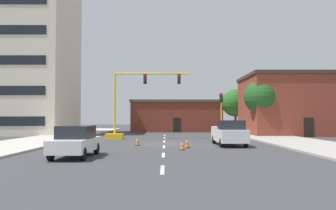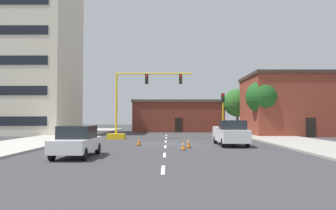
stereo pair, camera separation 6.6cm
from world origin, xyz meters
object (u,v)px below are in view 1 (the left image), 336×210
at_px(traffic_signal_gantry, 125,117).
at_px(traffic_cone_roadside_c, 182,146).
at_px(tree_right_mid, 260,97).
at_px(pickup_truck_white, 229,133).
at_px(tree_right_far, 235,103).
at_px(sedan_white_near_left, 76,141).
at_px(traffic_cone_roadside_b, 138,141).
at_px(traffic_cone_roadside_a, 187,143).
at_px(traffic_light_pole_right, 221,105).

distance_m(traffic_signal_gantry, traffic_cone_roadside_c, 12.86).
relative_size(tree_right_mid, pickup_truck_white, 1.21).
relative_size(tree_right_far, traffic_cone_roadside_c, 10.55).
distance_m(tree_right_mid, traffic_cone_roadside_c, 19.30).
xyz_separation_m(tree_right_far, sedan_white_near_left, (-15.30, -30.19, -3.51)).
relative_size(sedan_white_near_left, traffic_cone_roadside_b, 6.74).
bearing_deg(traffic_cone_roadside_a, tree_right_mid, 56.70).
bearing_deg(traffic_cone_roadside_b, tree_right_far, 60.97).
height_order(traffic_signal_gantry, sedan_white_near_left, traffic_signal_gantry).
bearing_deg(sedan_white_near_left, traffic_cone_roadside_c, 32.92).
xyz_separation_m(traffic_signal_gantry, traffic_light_pole_right, (10.14, 1.41, 1.31)).
bearing_deg(traffic_cone_roadside_b, traffic_signal_gantry, 103.80).
bearing_deg(tree_right_mid, traffic_cone_roadside_a, -123.30).
bearing_deg(tree_right_mid, traffic_signal_gantry, -163.87).
bearing_deg(traffic_signal_gantry, traffic_cone_roadside_a, -60.34).
xyz_separation_m(traffic_signal_gantry, sedan_white_near_left, (-0.84, -15.53, -1.33)).
xyz_separation_m(traffic_cone_roadside_a, traffic_cone_roadside_c, (-0.45, -1.52, -0.05)).
bearing_deg(traffic_signal_gantry, tree_right_mid, 16.13).
xyz_separation_m(traffic_light_pole_right, traffic_cone_roadside_c, (-4.87, -12.98, -3.23)).
height_order(tree_right_far, traffic_cone_roadside_c, tree_right_far).
bearing_deg(sedan_white_near_left, tree_right_far, 63.12).
bearing_deg(pickup_truck_white, traffic_cone_roadside_b, 179.99).
xyz_separation_m(pickup_truck_white, sedan_white_near_left, (-9.99, -7.63, -0.09)).
xyz_separation_m(traffic_signal_gantry, tree_right_mid, (15.22, 4.40, 2.37)).
bearing_deg(sedan_white_near_left, traffic_cone_roadside_a, 39.83).
bearing_deg(traffic_cone_roadside_a, traffic_signal_gantry, 119.66).
bearing_deg(traffic_light_pole_right, tree_right_mid, 30.47).
bearing_deg(traffic_cone_roadside_b, pickup_truck_white, -0.01).
height_order(pickup_truck_white, traffic_cone_roadside_b, pickup_truck_white).
bearing_deg(traffic_light_pole_right, traffic_cone_roadside_a, -111.06).
height_order(traffic_signal_gantry, traffic_cone_roadside_a, traffic_signal_gantry).
bearing_deg(pickup_truck_white, traffic_cone_roadside_a, -147.83).
bearing_deg(traffic_cone_roadside_c, sedan_white_near_left, -147.08).
relative_size(tree_right_mid, traffic_cone_roadside_c, 10.66).
distance_m(traffic_signal_gantry, traffic_light_pole_right, 10.32).
bearing_deg(pickup_truck_white, traffic_cone_roadside_c, -136.57).
distance_m(traffic_light_pole_right, tree_right_mid, 5.99).
height_order(tree_right_far, traffic_cone_roadside_b, tree_right_far).
xyz_separation_m(traffic_light_pole_right, pickup_truck_white, (-0.99, -9.31, -2.55)).
bearing_deg(traffic_signal_gantry, pickup_truck_white, -40.78).
bearing_deg(traffic_signal_gantry, traffic_cone_roadside_b, -76.20).
bearing_deg(tree_right_mid, traffic_light_pole_right, -149.53).
bearing_deg(sedan_white_near_left, pickup_truck_white, 37.37).
relative_size(traffic_light_pole_right, traffic_cone_roadside_c, 7.82).
relative_size(traffic_light_pole_right, traffic_cone_roadside_a, 6.69).
distance_m(traffic_light_pole_right, tree_right_far, 13.97).
xyz_separation_m(traffic_light_pole_right, traffic_cone_roadside_b, (-8.20, -9.31, -3.20)).
distance_m(tree_right_far, traffic_cone_roadside_a, 26.53).
height_order(traffic_light_pole_right, tree_right_mid, tree_right_mid).
xyz_separation_m(sedan_white_near_left, traffic_cone_roadside_a, (6.57, 5.48, -0.54)).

